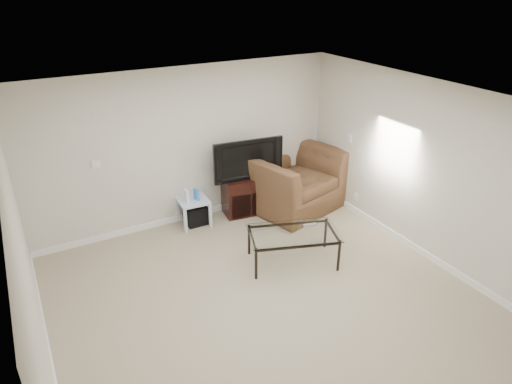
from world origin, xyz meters
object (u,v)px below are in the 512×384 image
tv_stand (246,193)px  coffee_table (293,247)px  side_table (194,212)px  subwoofer (195,214)px  television (246,158)px  recliner (292,171)px

tv_stand → coffee_table: (-0.16, -1.70, -0.08)m
side_table → subwoofer: bearing=29.5°
television → recliner: recliner is taller
subwoofer → coffee_table: size_ratio=0.27×
television → side_table: size_ratio=2.37×
tv_stand → subwoofer: size_ratio=2.37×
television → subwoofer: television is taller
subwoofer → coffee_table: bearing=-65.9°
subwoofer → side_table: bearing=-150.5°
television → recliner: 0.87m
tv_stand → recliner: bearing=-8.5°
tv_stand → coffee_table: size_ratio=0.63×
television → subwoofer: (-0.92, 0.05, -0.83)m
television → coffee_table: size_ratio=0.89×
subwoofer → coffee_table: 1.88m
recliner → coffee_table: bearing=-137.7°
television → side_table: (-0.95, 0.03, -0.77)m
recliner → coffee_table: recliner is taller
subwoofer → coffee_table: (0.77, -1.71, 0.08)m
television → tv_stand: bearing=88.9°
subwoofer → recliner: size_ratio=0.21×
tv_stand → television: (-0.00, -0.03, 0.66)m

